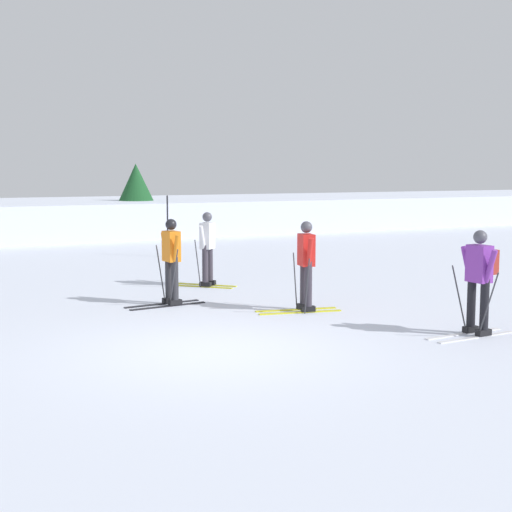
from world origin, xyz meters
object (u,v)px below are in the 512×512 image
at_px(conifer_far_left, 136,191).
at_px(skier_orange, 171,259).
at_px(trail_marker_pole, 168,226).
at_px(skier_white, 207,247).
at_px(skier_purple, 480,277).
at_px(skier_red, 306,263).

bearing_deg(conifer_far_left, skier_orange, -104.33).
height_order(skier_orange, conifer_far_left, conifer_far_left).
bearing_deg(trail_marker_pole, conifer_far_left, 79.88).
height_order(skier_orange, skier_white, same).
bearing_deg(skier_purple, trail_marker_pole, 94.62).
distance_m(skier_orange, conifer_far_left, 16.30).
bearing_deg(skier_white, skier_red, -81.18).
distance_m(skier_orange, skier_white, 2.37).
xyz_separation_m(skier_white, conifer_far_left, (2.52, 13.94, 0.86)).
distance_m(skier_orange, trail_marker_pole, 8.10).
bearing_deg(skier_orange, skier_white, 50.46).
xyz_separation_m(skier_red, conifer_far_left, (1.97, 17.51, 0.86)).
bearing_deg(skier_orange, skier_purple, -52.69).
bearing_deg(conifer_far_left, skier_red, -96.41).
distance_m(skier_purple, conifer_far_left, 20.50).
xyz_separation_m(trail_marker_pole, conifer_far_left, (1.44, 8.09, 0.83)).
bearing_deg(skier_red, trail_marker_pole, 86.82).
relative_size(skier_orange, conifer_far_left, 0.59).
distance_m(skier_purple, trail_marker_pole, 12.43).
xyz_separation_m(skier_purple, trail_marker_pole, (-1.00, 12.39, -0.01)).
distance_m(skier_white, trail_marker_pole, 5.95).
bearing_deg(skier_red, skier_purple, -62.86).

